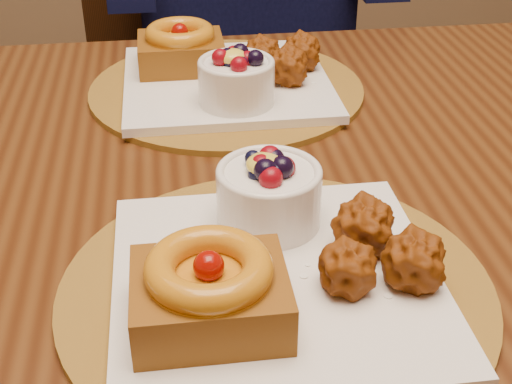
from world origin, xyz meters
The scene contains 4 objects.
dining_table centered at (-0.02, 0.03, 0.68)m, with size 1.60×0.90×0.76m.
place_setting_near centered at (-0.03, -0.19, 0.78)m, with size 0.38×0.38×0.09m.
place_setting_far centered at (-0.03, 0.24, 0.78)m, with size 0.38×0.38×0.09m.
chair_far centered at (-0.05, 0.82, 0.54)m, with size 0.51×0.51×0.98m.
Camera 1 is at (-0.11, -0.67, 1.16)m, focal length 50.00 mm.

